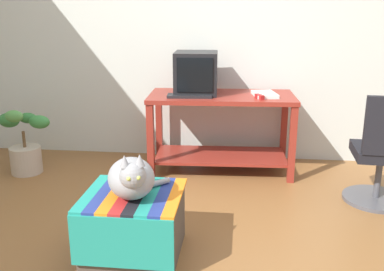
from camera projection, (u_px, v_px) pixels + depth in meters
ground_plane at (179, 258)px, 2.71m from camera, size 14.00×14.00×0.00m
back_wall at (207, 29)px, 4.31m from camera, size 8.00×0.10×2.60m
desk at (221, 119)px, 4.08m from camera, size 1.36×0.70×0.73m
tv_monitor at (196, 73)px, 4.02m from camera, size 0.41×0.44×0.38m
keyboard at (190, 96)px, 3.89m from camera, size 0.41×0.18×0.02m
book at (265, 94)px, 3.94m from camera, size 0.25×0.33×0.03m
ottoman_with_blanket at (134, 224)px, 2.71m from camera, size 0.60×0.59×0.40m
cat at (132, 178)px, 2.57m from camera, size 0.39×0.46×0.31m
potted_plant at (25, 147)px, 4.07m from camera, size 0.48×0.32×0.63m
office_chair at (383, 158)px, 3.37m from camera, size 0.52×0.52×0.89m
stapler at (260, 97)px, 3.81m from camera, size 0.08×0.11×0.04m
pen at (259, 95)px, 3.98m from camera, size 0.08×0.12×0.01m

